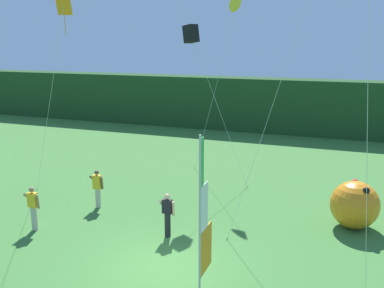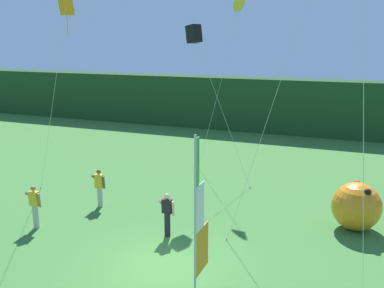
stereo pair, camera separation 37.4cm
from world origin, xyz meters
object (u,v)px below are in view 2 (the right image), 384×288
(person_near_banner, at_px, (167,214))
(kite_orange_diamond_3, at_px, (64,22))
(person_far_left, at_px, (35,206))
(kite_yellow_delta_1, at_px, (241,5))
(person_mid_field, at_px, (99,187))
(inflatable_balloon, at_px, (356,206))
(banner_flag, at_px, (199,225))
(kite_black_box_2, at_px, (194,34))

(person_near_banner, relative_size, kite_orange_diamond_3, 0.19)
(person_far_left, height_order, kite_yellow_delta_1, kite_yellow_delta_1)
(person_mid_field, distance_m, inflatable_balloon, 10.48)
(banner_flag, relative_size, kite_yellow_delta_1, 0.52)
(person_mid_field, height_order, kite_orange_diamond_3, kite_orange_diamond_3)
(person_mid_field, xyz_separation_m, person_far_left, (-1.03, -2.80, 0.02))
(person_near_banner, xyz_separation_m, kite_orange_diamond_3, (-4.82, 1.06, 6.85))
(person_near_banner, height_order, inflatable_balloon, inflatable_balloon)
(kite_black_box_2, height_order, kite_orange_diamond_3, kite_orange_diamond_3)
(person_near_banner, xyz_separation_m, inflatable_balloon, (6.40, 3.21, 0.04))
(banner_flag, relative_size, kite_orange_diamond_3, 0.55)
(person_near_banner, relative_size, person_far_left, 0.97)
(person_near_banner, relative_size, person_mid_field, 0.99)
(person_far_left, bearing_deg, kite_yellow_delta_1, 62.19)
(person_mid_field, height_order, inflatable_balloon, inflatable_balloon)
(kite_orange_diamond_3, bearing_deg, inflatable_balloon, 10.85)
(person_far_left, relative_size, kite_orange_diamond_3, 0.20)
(banner_flag, bearing_deg, inflatable_balloon, 59.92)
(banner_flag, bearing_deg, person_far_left, 163.52)
(banner_flag, bearing_deg, person_mid_field, 142.26)
(banner_flag, height_order, inflatable_balloon, banner_flag)
(inflatable_balloon, relative_size, kite_yellow_delta_1, 0.20)
(person_mid_field, bearing_deg, kite_black_box_2, 57.23)
(person_far_left, bearing_deg, inflatable_balloon, 21.26)
(banner_flag, distance_m, kite_black_box_2, 11.18)
(kite_yellow_delta_1, bearing_deg, inflatable_balloon, -41.08)
(banner_flag, xyz_separation_m, person_far_left, (-7.53, 2.23, -1.39))
(kite_black_box_2, xyz_separation_m, kite_orange_diamond_3, (-3.59, -4.75, 0.43))
(inflatable_balloon, relative_size, kite_black_box_2, 0.24)
(person_near_banner, height_order, kite_orange_diamond_3, kite_orange_diamond_3)
(kite_yellow_delta_1, relative_size, kite_black_box_2, 1.19)
(person_mid_field, height_order, kite_yellow_delta_1, kite_yellow_delta_1)
(person_near_banner, xyz_separation_m, person_far_left, (-4.98, -1.22, 0.03))
(person_mid_field, bearing_deg, banner_flag, -37.74)
(person_far_left, xyz_separation_m, inflatable_balloon, (11.38, 4.43, 0.01))
(person_near_banner, bearing_deg, person_mid_field, 158.18)
(kite_black_box_2, distance_m, kite_orange_diamond_3, 5.97)
(person_far_left, distance_m, kite_black_box_2, 10.21)
(banner_flag, xyz_separation_m, kite_yellow_delta_1, (-2.34, 12.05, 6.47))
(person_near_banner, xyz_separation_m, kite_black_box_2, (-1.23, 5.81, 6.42))
(kite_orange_diamond_3, bearing_deg, person_far_left, -93.98)
(person_mid_field, relative_size, person_far_left, 0.98)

